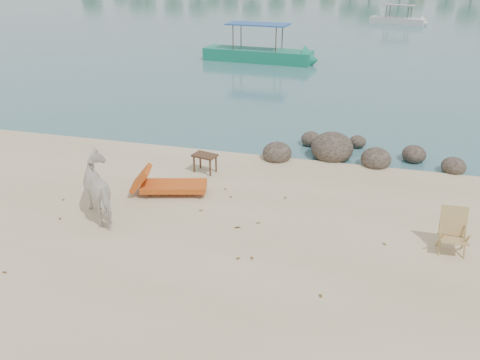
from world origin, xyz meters
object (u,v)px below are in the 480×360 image
object	(u,v)px
side_table	(205,164)
boat_near	(258,30)
cow	(103,189)
boulders	(344,152)
deck_chair	(454,234)
lounge_chair	(174,184)

from	to	relation	value
side_table	boat_near	size ratio (longest dim) A/B	0.09
cow	boat_near	xyz separation A→B (m)	(-0.63, 20.29, 1.10)
side_table	boat_near	world-z (taller)	boat_near
boulders	deck_chair	world-z (taller)	deck_chair
lounge_chair	deck_chair	distance (m)	7.06
boat_near	side_table	bearing A→B (deg)	-77.65
cow	boat_near	distance (m)	20.33
boulders	side_table	distance (m)	4.60
boulders	side_table	bearing A→B (deg)	-150.23
cow	boulders	bearing A→B (deg)	175.71
lounge_chair	deck_chair	xyz separation A→B (m)	(6.97, -1.13, 0.15)
side_table	boat_near	xyz separation A→B (m)	(-2.22, 17.16, 1.58)
boat_near	lounge_chair	bearing A→B (deg)	-79.39
lounge_chair	boulders	bearing A→B (deg)	26.81
lounge_chair	boat_near	distance (m)	18.89
boulders	side_table	xyz separation A→B (m)	(-3.99, -2.28, 0.09)
cow	side_table	size ratio (longest dim) A/B	2.58
deck_chair	boat_near	world-z (taller)	boat_near
boulders	cow	bearing A→B (deg)	-135.91
deck_chair	boat_near	distance (m)	21.77
boulders	deck_chair	bearing A→B (deg)	-62.41
lounge_chair	boat_near	bearing A→B (deg)	80.98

